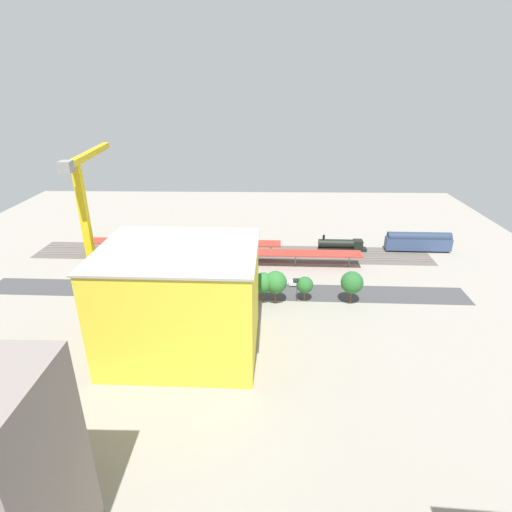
{
  "coord_description": "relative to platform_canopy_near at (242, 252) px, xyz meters",
  "views": [
    {
      "loc": [
        -9.92,
        94.31,
        48.69
      ],
      "look_at": [
        -7.95,
        1.78,
        8.91
      ],
      "focal_mm": 28.49,
      "sensor_mm": 36.0,
      "label": 1
    }
  ],
  "objects": [
    {
      "name": "parked_car_3",
      "position": [
        4.17,
        12.5,
        -3.19
      ],
      "size": [
        4.75,
        2.0,
        1.71
      ],
      "color": "black",
      "rests_on": "ground"
    },
    {
      "name": "street_asphalt",
      "position": [
        3.68,
        16.08,
        -3.95
      ],
      "size": [
        121.03,
        12.09,
        0.01
      ],
      "primitive_type": "cube",
      "rotation": [
        0.0,
        0.0,
        -0.03
      ],
      "color": "#424244",
      "rests_on": "ground"
    },
    {
      "name": "street_tree_3",
      "position": [
        -26.88,
        21.72,
        1.63
      ],
      "size": [
        5.27,
        5.27,
        8.23
      ],
      "color": "brown",
      "rests_on": "ground"
    },
    {
      "name": "parked_car_2",
      "position": [
        -1.8,
        12.2,
        -3.17
      ],
      "size": [
        4.26,
        1.9,
        1.76
      ],
      "color": "black",
      "rests_on": "ground"
    },
    {
      "name": "passenger_coach",
      "position": [
        -54.06,
        -11.42,
        -0.67
      ],
      "size": [
        20.0,
        3.61,
        6.24
      ],
      "color": "black",
      "rests_on": "ground"
    },
    {
      "name": "track_rails",
      "position": [
        3.68,
        -8.63,
        -3.77
      ],
      "size": [
        120.8,
        10.23,
        0.12
      ],
      "color": "#9E9EA8",
      "rests_on": "ground"
    },
    {
      "name": "locomotive",
      "position": [
        -30.8,
        -11.42,
        -2.15
      ],
      "size": [
        14.99,
        3.11,
        5.06
      ],
      "color": "black",
      "rests_on": "ground"
    },
    {
      "name": "platform_canopy_far",
      "position": [
        17.9,
        -7.69,
        -0.12
      ],
      "size": [
        58.46,
        6.49,
        4.02
      ],
      "color": "#B73328",
      "rests_on": "ground"
    },
    {
      "name": "street_tree_1",
      "position": [
        -16.04,
        20.67,
        0.31
      ],
      "size": [
        4.0,
        4.0,
        6.29
      ],
      "color": "brown",
      "rests_on": "ground"
    },
    {
      "name": "parked_car_1",
      "position": [
        -9.16,
        12.98,
        -3.22
      ],
      "size": [
        4.42,
        1.96,
        1.64
      ],
      "color": "black",
      "rests_on": "ground"
    },
    {
      "name": "parked_car_0",
      "position": [
        -15.12,
        12.73,
        -3.19
      ],
      "size": [
        4.68,
        1.83,
        1.7
      ],
      "color": "black",
      "rests_on": "ground"
    },
    {
      "name": "box_truck_0",
      "position": [
        14.95,
        23.25,
        -2.36
      ],
      "size": [
        9.01,
        3.2,
        3.25
      ],
      "color": "black",
      "rests_on": "ground"
    },
    {
      "name": "parked_car_4",
      "position": [
        11.37,
        12.56,
        -3.17
      ],
      "size": [
        4.04,
        1.87,
        1.76
      ],
      "color": "black",
      "rests_on": "ground"
    },
    {
      "name": "platform_canopy_near",
      "position": [
        0.0,
        0.0,
        0.0
      ],
      "size": [
        67.96,
        6.75,
        4.14
      ],
      "color": "#B73328",
      "rests_on": "ground"
    },
    {
      "name": "tower_crane",
      "position": [
        28.02,
        31.86,
        17.67
      ],
      "size": [
        4.37,
        26.86,
        36.44
      ],
      "color": "gray",
      "rests_on": "ground"
    },
    {
      "name": "construction_building",
      "position": [
        9.33,
        39.93,
        6.5
      ],
      "size": [
        28.81,
        23.66,
        20.89
      ],
      "primitive_type": "cube",
      "rotation": [
        0.0,
        0.0,
        -0.03
      ],
      "color": "yellow",
      "rests_on": "ground"
    },
    {
      "name": "construction_roof_slab",
      "position": [
        9.33,
        39.93,
        17.14
      ],
      "size": [
        29.43,
        24.27,
        0.4
      ],
      "primitive_type": "cube",
      "rotation": [
        0.0,
        0.0,
        -0.03
      ],
      "color": "#ADA89E",
      "rests_on": "construction_building"
    },
    {
      "name": "street_tree_0",
      "position": [
        -6.1,
        21.89,
        1.42
      ],
      "size": [
        4.93,
        4.93,
        7.85
      ],
      "color": "brown",
      "rests_on": "ground"
    },
    {
      "name": "box_truck_2",
      "position": [
        13.21,
        22.86,
        -2.36
      ],
      "size": [
        8.44,
        2.63,
        3.26
      ],
      "color": "black",
      "rests_on": "ground"
    },
    {
      "name": "parked_car_5",
      "position": [
        18.11,
        13.11,
        -3.17
      ],
      "size": [
        4.67,
        1.82,
        1.75
      ],
      "color": "black",
      "rests_on": "ground"
    },
    {
      "name": "traffic_light",
      "position": [
        -14.21,
        20.99,
        0.06
      ],
      "size": [
        0.5,
        0.36,
        5.98
      ],
      "color": "#333333",
      "rests_on": "ground"
    },
    {
      "name": "street_tree_2",
      "position": [
        -9.01,
        21.99,
        1.62
      ],
      "size": [
        5.36,
        5.36,
        8.27
      ],
      "color": "brown",
      "rests_on": "ground"
    },
    {
      "name": "ground_plane",
      "position": [
        3.68,
        12.47,
        -3.95
      ],
      "size": [
        193.34,
        193.34,
        0.0
      ],
      "primitive_type": "plane",
      "color": "gray",
      "rests_on": "ground"
    },
    {
      "name": "rail_bed",
      "position": [
        3.68,
        -8.63,
        -3.95
      ],
      "size": [
        121.14,
        16.67,
        0.01
      ],
      "primitive_type": "cube",
      "rotation": [
        0.0,
        0.0,
        -0.03
      ],
      "color": "#5B544C",
      "rests_on": "ground"
    },
    {
      "name": "box_truck_1",
      "position": [
        12.51,
        21.64,
        -2.26
      ],
      "size": [
        8.8,
        2.56,
        3.4
      ],
      "color": "black",
      "rests_on": "ground"
    }
  ]
}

